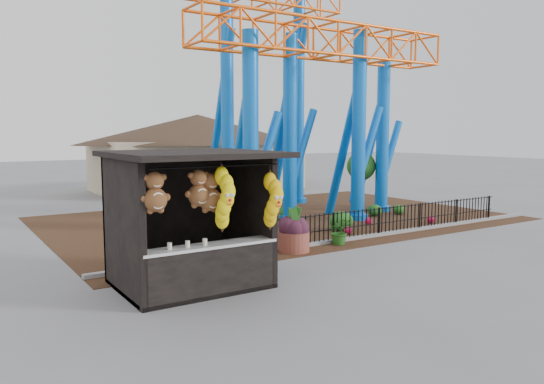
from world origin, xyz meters
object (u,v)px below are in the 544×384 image
prize_booth (194,221)px  terracotta_planter (294,242)px  potted_plant (340,231)px  roller_coaster (298,61)px

prize_booth → terracotta_planter: prize_booth is taller
terracotta_planter → potted_plant: bearing=0.6°
potted_plant → prize_booth: bearing=-139.0°
roller_coaster → potted_plant: (-2.32, -5.53, -6.01)m
prize_booth → potted_plant: (5.81, 1.81, -1.11)m
roller_coaster → terracotta_planter: roller_coaster is taller
terracotta_planter → roller_coaster: bearing=53.5°
prize_booth → potted_plant: prize_booth is taller
terracotta_planter → potted_plant: potted_plant is taller
terracotta_planter → potted_plant: 1.80m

